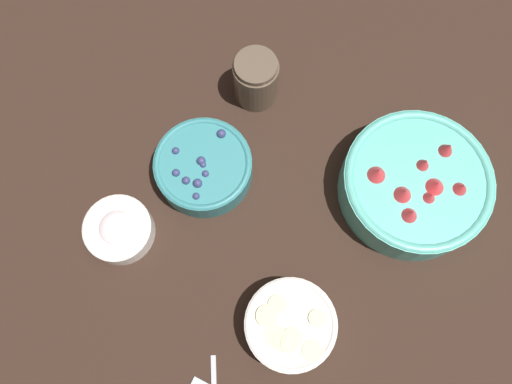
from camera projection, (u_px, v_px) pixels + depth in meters
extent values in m
plane|color=black|center=(255.00, 225.00, 0.85)|extent=(4.00, 4.00, 0.00)
cylinder|color=#56B7A8|center=(413.00, 186.00, 0.84)|extent=(0.25, 0.25, 0.07)
torus|color=#56B7A8|center=(419.00, 180.00, 0.81)|extent=(0.25, 0.25, 0.02)
cylinder|color=red|center=(417.00, 182.00, 0.82)|extent=(0.20, 0.20, 0.02)
cone|color=red|center=(424.00, 163.00, 0.80)|extent=(0.03, 0.03, 0.03)
cone|color=red|center=(461.00, 188.00, 0.79)|extent=(0.04, 0.04, 0.02)
cone|color=red|center=(447.00, 148.00, 0.81)|extent=(0.04, 0.04, 0.03)
cone|color=red|center=(430.00, 197.00, 0.79)|extent=(0.03, 0.03, 0.02)
cone|color=red|center=(404.00, 193.00, 0.79)|extent=(0.04, 0.04, 0.03)
cone|color=red|center=(411.00, 214.00, 0.78)|extent=(0.04, 0.04, 0.03)
cone|color=red|center=(436.00, 186.00, 0.79)|extent=(0.05, 0.05, 0.02)
cone|color=red|center=(378.00, 173.00, 0.80)|extent=(0.05, 0.05, 0.03)
cylinder|color=teal|center=(204.00, 168.00, 0.86)|extent=(0.17, 0.17, 0.05)
torus|color=teal|center=(203.00, 163.00, 0.84)|extent=(0.17, 0.17, 0.01)
cylinder|color=navy|center=(203.00, 165.00, 0.84)|extent=(0.13, 0.13, 0.02)
sphere|color=navy|center=(201.00, 161.00, 0.83)|extent=(0.02, 0.02, 0.02)
sphere|color=navy|center=(186.00, 181.00, 0.82)|extent=(0.01, 0.01, 0.01)
sphere|color=navy|center=(196.00, 196.00, 0.82)|extent=(0.01, 0.01, 0.01)
sphere|color=navy|center=(198.00, 183.00, 0.82)|extent=(0.02, 0.02, 0.02)
sphere|color=navy|center=(221.00, 134.00, 0.85)|extent=(0.02, 0.02, 0.02)
sphere|color=navy|center=(176.00, 151.00, 0.84)|extent=(0.01, 0.01, 0.01)
sphere|color=navy|center=(205.00, 174.00, 0.83)|extent=(0.01, 0.01, 0.01)
sphere|color=navy|center=(176.00, 173.00, 0.83)|extent=(0.01, 0.01, 0.01)
sphere|color=navy|center=(203.00, 165.00, 0.83)|extent=(0.01, 0.01, 0.01)
cylinder|color=silver|center=(290.00, 325.00, 0.78)|extent=(0.14, 0.14, 0.05)
torus|color=silver|center=(291.00, 324.00, 0.76)|extent=(0.14, 0.14, 0.01)
cylinder|color=beige|center=(291.00, 325.00, 0.76)|extent=(0.11, 0.11, 0.02)
cylinder|color=beige|center=(276.00, 336.00, 0.75)|extent=(0.03, 0.03, 0.00)
cylinder|color=beige|center=(313.00, 352.00, 0.74)|extent=(0.03, 0.03, 0.00)
cylinder|color=beige|center=(292.00, 338.00, 0.75)|extent=(0.03, 0.03, 0.01)
cylinder|color=beige|center=(317.00, 318.00, 0.76)|extent=(0.03, 0.03, 0.01)
cylinder|color=beige|center=(284.00, 342.00, 0.75)|extent=(0.03, 0.03, 0.01)
cylinder|color=beige|center=(290.00, 343.00, 0.74)|extent=(0.03, 0.03, 0.01)
cylinder|color=beige|center=(277.00, 304.00, 0.76)|extent=(0.03, 0.03, 0.01)
cylinder|color=beige|center=(267.00, 316.00, 0.76)|extent=(0.03, 0.03, 0.01)
cylinder|color=white|center=(120.00, 230.00, 0.83)|extent=(0.11, 0.11, 0.04)
torus|color=white|center=(117.00, 228.00, 0.82)|extent=(0.11, 0.11, 0.01)
cylinder|color=silver|center=(118.00, 229.00, 0.82)|extent=(0.09, 0.09, 0.01)
ellipsoid|color=silver|center=(117.00, 228.00, 0.82)|extent=(0.06, 0.06, 0.03)
cylinder|color=brown|center=(256.00, 81.00, 0.88)|extent=(0.08, 0.08, 0.09)
cylinder|color=#472819|center=(256.00, 83.00, 0.89)|extent=(0.07, 0.07, 0.07)
cylinder|color=brown|center=(256.00, 65.00, 0.84)|extent=(0.07, 0.07, 0.01)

